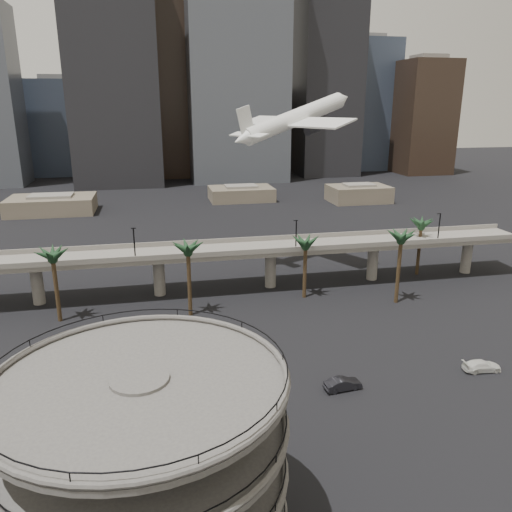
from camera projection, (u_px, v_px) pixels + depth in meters
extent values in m
plane|color=black|center=(291.00, 492.00, 47.49)|extent=(700.00, 700.00, 0.00)
cylinder|color=#504E4B|center=(147.00, 471.00, 38.88)|extent=(4.40, 4.40, 16.50)
torus|color=#504E4B|center=(150.00, 510.00, 39.97)|extent=(22.20, 22.20, 0.50)
torus|color=black|center=(149.00, 502.00, 39.74)|extent=(21.80, 21.80, 0.10)
cylinder|color=#504E4B|center=(147.00, 473.00, 38.94)|extent=(22.00, 22.00, 0.45)
torus|color=#504E4B|center=(146.00, 468.00, 38.80)|extent=(22.20, 22.20, 0.50)
torus|color=black|center=(146.00, 460.00, 38.57)|extent=(21.80, 21.80, 0.10)
cylinder|color=#504E4B|center=(143.00, 430.00, 37.78)|extent=(22.00, 22.00, 0.45)
torus|color=#504E4B|center=(143.00, 424.00, 37.64)|extent=(22.20, 22.20, 0.50)
torus|color=black|center=(142.00, 415.00, 37.41)|extent=(21.80, 21.80, 0.10)
cylinder|color=#504E4B|center=(140.00, 383.00, 36.61)|extent=(22.00, 22.00, 0.45)
torus|color=#504E4B|center=(139.00, 378.00, 36.47)|extent=(22.20, 22.20, 0.50)
torus|color=black|center=(139.00, 368.00, 36.24)|extent=(21.80, 21.80, 0.10)
cube|color=slate|center=(215.00, 252.00, 96.66)|extent=(130.00, 9.00, 0.90)
cube|color=slate|center=(218.00, 254.00, 92.19)|extent=(130.00, 0.30, 1.00)
cube|color=slate|center=(213.00, 241.00, 100.62)|extent=(130.00, 0.30, 1.00)
cylinder|color=slate|center=(37.00, 284.00, 91.45)|extent=(2.20, 2.20, 8.00)
cylinder|color=slate|center=(159.00, 276.00, 95.74)|extent=(2.20, 2.20, 8.00)
cylinder|color=slate|center=(270.00, 269.00, 100.04)|extent=(2.20, 2.20, 8.00)
cylinder|color=slate|center=(373.00, 262.00, 104.33)|extent=(2.20, 2.20, 8.00)
cylinder|color=slate|center=(467.00, 256.00, 108.63)|extent=(2.20, 2.20, 8.00)
cylinder|color=black|center=(134.00, 244.00, 88.97)|extent=(0.24, 0.24, 6.00)
cylinder|color=black|center=(296.00, 235.00, 94.83)|extent=(0.24, 0.24, 6.00)
cylinder|color=black|center=(439.00, 228.00, 100.69)|extent=(0.24, 0.24, 6.00)
cylinder|color=#42321C|center=(189.00, 282.00, 85.75)|extent=(0.70, 0.70, 12.15)
ellipsoid|color=#19371E|center=(188.00, 246.00, 83.87)|extent=(4.40, 4.40, 2.00)
cylinder|color=#42321C|center=(305.00, 270.00, 93.99)|extent=(0.70, 0.70, 10.80)
ellipsoid|color=#19371E|center=(306.00, 241.00, 92.30)|extent=(4.40, 4.40, 2.00)
cylinder|color=#42321C|center=(398.00, 270.00, 91.24)|extent=(0.70, 0.70, 12.60)
ellipsoid|color=#19371E|center=(402.00, 235.00, 89.28)|extent=(4.40, 4.40, 2.00)
cylinder|color=#42321C|center=(419.00, 249.00, 106.89)|extent=(0.70, 0.70, 11.25)
ellipsoid|color=#19371E|center=(422.00, 222.00, 105.13)|extent=(4.40, 4.40, 2.00)
cylinder|color=#42321C|center=(56.00, 289.00, 83.40)|extent=(0.70, 0.70, 11.70)
ellipsoid|color=#19371E|center=(52.00, 253.00, 81.57)|extent=(4.40, 4.40, 2.00)
cube|color=brown|center=(52.00, 205.00, 169.00)|extent=(28.00, 18.00, 5.50)
cube|color=slate|center=(51.00, 196.00, 168.09)|extent=(14.00, 9.00, 0.80)
cube|color=brown|center=(241.00, 194.00, 191.52)|extent=(24.00, 16.00, 5.00)
cube|color=slate|center=(241.00, 186.00, 190.68)|extent=(12.00, 8.00, 0.80)
cube|color=brown|center=(358.00, 194.00, 188.54)|extent=(22.00, 15.00, 6.00)
cube|color=slate|center=(359.00, 185.00, 187.55)|extent=(11.00, 7.50, 0.80)
cube|color=#354052|center=(63.00, 128.00, 259.29)|extent=(30.00, 30.00, 47.23)
cube|color=slate|center=(58.00, 77.00, 252.06)|extent=(16.50, 16.50, 2.40)
cube|color=black|center=(112.00, 59.00, 214.12)|extent=(38.00, 30.00, 108.23)
cube|color=#2F221A|center=(180.00, 86.00, 246.26)|extent=(28.00, 26.00, 88.55)
cube|color=#4A4F58|center=(236.00, 50.00, 228.11)|extent=(45.00, 32.00, 118.07)
cube|color=gray|center=(271.00, 132.00, 276.95)|extent=(24.00, 24.00, 41.32)
cube|color=slate|center=(271.00, 91.00, 270.58)|extent=(13.20, 13.20, 2.40)
cube|color=black|center=(327.00, 81.00, 250.43)|extent=(30.00, 28.00, 93.47)
cube|color=#354052|center=(360.00, 106.00, 278.02)|extent=(34.00, 30.00, 68.87)
cube|color=slate|center=(364.00, 37.00, 267.63)|extent=(18.70, 16.50, 2.40)
cube|color=#2F221A|center=(423.00, 118.00, 261.21)|extent=(26.00, 26.00, 57.07)
cube|color=slate|center=(429.00, 57.00, 252.54)|extent=(14.30, 14.30, 2.40)
cube|color=gray|center=(201.00, 134.00, 289.03)|extent=(22.00, 22.00, 37.39)
cube|color=slate|center=(200.00, 98.00, 283.23)|extent=(12.10, 12.10, 2.40)
cylinder|color=white|center=(296.00, 118.00, 108.70)|extent=(26.72, 16.37, 10.83)
cone|color=white|center=(343.00, 99.00, 116.73)|extent=(5.55, 5.25, 4.43)
cone|color=white|center=(241.00, 140.00, 100.68)|extent=(5.27, 4.84, 4.04)
cube|color=white|center=(293.00, 122.00, 108.45)|extent=(19.80, 29.83, 2.04)
cube|color=white|center=(248.00, 135.00, 101.54)|extent=(6.83, 10.07, 0.87)
cube|color=white|center=(246.00, 121.00, 100.29)|extent=(4.20, 2.43, 6.21)
cylinder|color=#222227|center=(279.00, 127.00, 113.43)|extent=(5.03, 3.94, 3.05)
cylinder|color=#222227|center=(314.00, 128.00, 105.23)|extent=(5.03, 3.94, 3.05)
imported|color=#AC1833|center=(173.00, 420.00, 56.98)|extent=(5.17, 3.07, 1.65)
imported|color=black|center=(343.00, 384.00, 64.37)|extent=(5.08, 2.22, 1.62)
imported|color=white|center=(482.00, 366.00, 68.92)|extent=(5.41, 2.51, 1.53)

